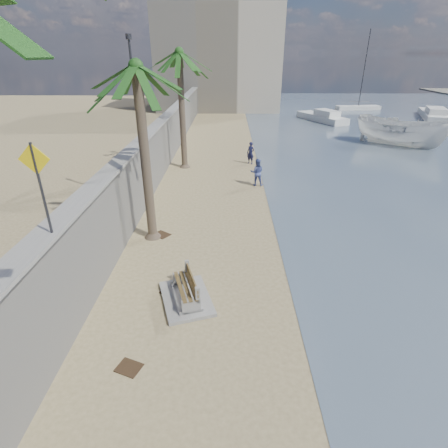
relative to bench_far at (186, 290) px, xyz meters
name	(u,v)px	position (x,y,z in m)	size (l,w,h in m)	color
ground_plane	(239,377)	(1.78, -3.28, -0.43)	(140.00, 140.00, 0.00)	tan
seawall	(165,143)	(-3.42, 16.72, 1.32)	(0.45, 70.00, 3.50)	gray
wall_cap	(163,118)	(-3.42, 16.72, 3.12)	(0.80, 70.00, 0.12)	gray
end_building	(219,60)	(-0.22, 48.72, 6.57)	(18.00, 12.00, 14.00)	#B7AA93
bench_far	(186,290)	(0.00, 0.00, 0.00)	(2.25, 2.74, 0.99)	gray
palm_mid	(136,69)	(-2.13, 4.71, 6.92)	(5.00, 5.00, 8.35)	brown
palm_back	(179,54)	(-1.93, 16.13, 7.43)	(5.00, 5.00, 8.90)	brown
pedestrian_sign	(38,177)	(-3.22, -1.78, 4.72)	(0.78, 0.07, 2.40)	#2D2D33
streetlight	(133,81)	(-3.32, 8.72, 6.21)	(0.28, 0.28, 5.12)	#2D2D33
person_a	(251,151)	(3.17, 17.12, 0.55)	(0.71, 0.48, 1.97)	#141739
person_b	(257,171)	(3.32, 12.09, 0.56)	(0.95, 0.74, 1.98)	#475494
boat_cruiser	(402,130)	(17.63, 23.40, 1.04)	(3.18, 3.27, 3.74)	silver
yacht_near	(433,115)	(29.07, 39.26, -0.08)	(9.63, 2.70, 1.50)	silver
yacht_far	(321,118)	(13.40, 36.77, -0.08)	(7.99, 2.24, 1.50)	silver
sailboat_west	(358,107)	(21.49, 47.00, -0.08)	(6.88, 2.52, 11.17)	silver
debris_b	(129,368)	(-1.27, -3.02, -0.42)	(0.66, 0.53, 0.03)	#382616
debris_c	(162,235)	(-1.76, 4.92, -0.42)	(0.75, 0.60, 0.03)	#382616
debris_d	(167,291)	(-0.78, 0.45, -0.42)	(0.44, 0.36, 0.03)	#382616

